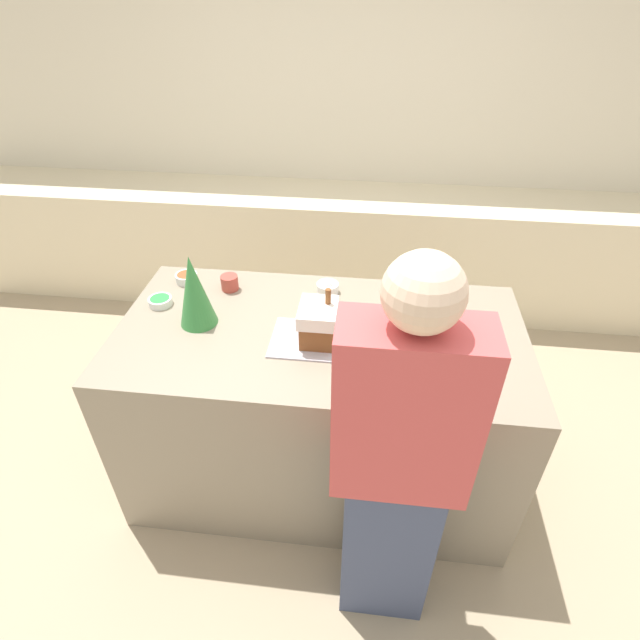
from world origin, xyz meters
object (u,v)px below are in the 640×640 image
object	(u,v)px
decorative_tree	(194,291)
candy_bowl_front_corner	(384,327)
candy_bowl_behind_tray	(187,277)
candy_bowl_center_rear	(452,293)
mug	(230,283)
person	(398,467)
baking_tray	(318,340)
gingerbread_house	(318,322)
candy_bowl_far_left	(160,301)
candy_bowl_far_right	(328,288)
candy_bowl_near_tray_left	(426,301)

from	to	relation	value
decorative_tree	candy_bowl_front_corner	bearing A→B (deg)	2.50
candy_bowl_behind_tray	candy_bowl_center_rear	distance (m)	1.34
mug	person	size ratio (longest dim) A/B	0.05
baking_tray	person	bearing A→B (deg)	-58.91
person	candy_bowl_behind_tray	bearing A→B (deg)	137.60
gingerbread_house	candy_bowl_behind_tray	xyz separation A→B (m)	(-0.73, 0.40, -0.08)
candy_bowl_center_rear	mug	xyz separation A→B (m)	(-1.10, -0.06, 0.02)
decorative_tree	candy_bowl_far_left	size ratio (longest dim) A/B	3.04
candy_bowl_far_right	candy_bowl_near_tray_left	bearing A→B (deg)	-7.14
candy_bowl_front_corner	candy_bowl_near_tray_left	distance (m)	0.30
candy_bowl_far_left	candy_bowl_near_tray_left	world-z (taller)	candy_bowl_near_tray_left
gingerbread_house	candy_bowl_near_tray_left	world-z (taller)	gingerbread_house
candy_bowl_behind_tray	mug	size ratio (longest dim) A/B	1.30
decorative_tree	mug	distance (m)	0.33
decorative_tree	candy_bowl_near_tray_left	xyz separation A→B (m)	(1.03, 0.26, -0.14)
baking_tray	mug	world-z (taller)	mug
baking_tray	candy_bowl_near_tray_left	world-z (taller)	candy_bowl_near_tray_left
decorative_tree	candy_bowl_near_tray_left	bearing A→B (deg)	14.06
decorative_tree	candy_bowl_center_rear	distance (m)	1.23
gingerbread_house	candy_bowl_far_right	xyz separation A→B (m)	(0.00, 0.39, -0.07)
baking_tray	decorative_tree	distance (m)	0.58
candy_bowl_center_rear	candy_bowl_near_tray_left	distance (m)	0.16
decorative_tree	mug	size ratio (longest dim) A/B	3.97
gingerbread_house	candy_bowl_front_corner	size ratio (longest dim) A/B	1.90
baking_tray	gingerbread_house	size ratio (longest dim) A/B	1.69
baking_tray	candy_bowl_far_right	bearing A→B (deg)	89.31
candy_bowl_center_rear	mug	bearing A→B (deg)	-176.80
candy_bowl_far_left	mug	distance (m)	0.34
gingerbread_house	candy_bowl_far_left	world-z (taller)	gingerbread_house
candy_bowl_far_left	decorative_tree	bearing A→B (deg)	-27.59
gingerbread_house	candy_bowl_far_left	xyz separation A→B (m)	(-0.78, 0.19, -0.08)
candy_bowl_behind_tray	candy_bowl_near_tray_left	size ratio (longest dim) A/B	1.08
candy_bowl_far_right	person	size ratio (longest dim) A/B	0.06
person	candy_bowl_center_rear	bearing A→B (deg)	75.13
person	mug	bearing A→B (deg)	131.69
candy_bowl_near_tray_left	mug	distance (m)	0.97
candy_bowl_far_left	candy_bowl_front_corner	world-z (taller)	candy_bowl_front_corner
candy_bowl_behind_tray	candy_bowl_center_rear	size ratio (longest dim) A/B	0.92
gingerbread_house	person	distance (m)	0.69
baking_tray	mug	distance (m)	0.61
candy_bowl_far_right	candy_bowl_far_left	world-z (taller)	candy_bowl_far_right
gingerbread_house	decorative_tree	xyz separation A→B (m)	(-0.55, 0.07, 0.07)
baking_tray	candy_bowl_far_right	size ratio (longest dim) A/B	3.78
decorative_tree	person	size ratio (longest dim) A/B	0.20
candy_bowl_far_right	candy_bowl_far_left	distance (m)	0.81
candy_bowl_far_right	candy_bowl_near_tray_left	world-z (taller)	same
person	gingerbread_house	bearing A→B (deg)	121.05
candy_bowl_behind_tray	candy_bowl_far_left	world-z (taller)	candy_bowl_behind_tray
baking_tray	candy_bowl_behind_tray	bearing A→B (deg)	150.89
decorative_tree	person	bearing A→B (deg)	-35.58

